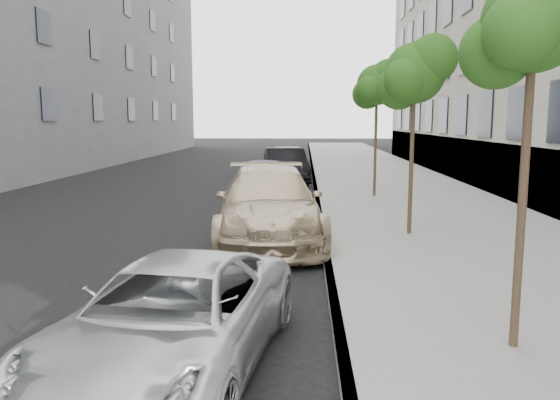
# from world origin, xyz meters

# --- Properties ---
(sidewalk) EXTENTS (6.40, 72.00, 0.14)m
(sidewalk) POSITION_xyz_m (4.30, 24.00, 0.07)
(sidewalk) COLOR gray
(sidewalk) RESTS_ON ground
(curb) EXTENTS (0.15, 72.00, 0.14)m
(curb) POSITION_xyz_m (1.18, 24.00, 0.07)
(curb) COLOR #9E9B93
(curb) RESTS_ON ground
(tree_near) EXTENTS (1.52, 1.32, 4.45)m
(tree_near) POSITION_xyz_m (3.23, 1.50, 3.84)
(tree_near) COLOR #38281C
(tree_near) RESTS_ON sidewalk
(tree_mid) EXTENTS (1.71, 1.51, 4.54)m
(tree_mid) POSITION_xyz_m (3.23, 8.00, 3.83)
(tree_mid) COLOR #38281C
(tree_mid) RESTS_ON sidewalk
(tree_far) EXTENTS (1.73, 1.53, 4.70)m
(tree_far) POSITION_xyz_m (3.23, 14.50, 3.98)
(tree_far) COLOR #38281C
(tree_far) RESTS_ON sidewalk
(minivan) EXTENTS (2.65, 4.68, 1.23)m
(minivan) POSITION_xyz_m (-0.72, 0.91, 0.62)
(minivan) COLOR silver
(minivan) RESTS_ON ground
(suv) EXTENTS (2.86, 5.97, 1.68)m
(suv) POSITION_xyz_m (-0.10, 7.73, 0.84)
(suv) COLOR #CAB590
(suv) RESTS_ON ground
(sedan_blue) EXTENTS (1.72, 4.28, 1.46)m
(sedan_blue) POSITION_xyz_m (-0.74, 14.28, 0.73)
(sedan_blue) COLOR #0F1835
(sedan_blue) RESTS_ON ground
(sedan_black) EXTENTS (2.31, 4.89, 1.55)m
(sedan_black) POSITION_xyz_m (-0.11, 19.37, 0.77)
(sedan_black) COLOR black
(sedan_black) RESTS_ON ground
(sedan_rear) EXTENTS (1.76, 4.31, 1.25)m
(sedan_rear) POSITION_xyz_m (-0.32, 26.40, 0.63)
(sedan_rear) COLOR #A8AAB1
(sedan_rear) RESTS_ON ground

